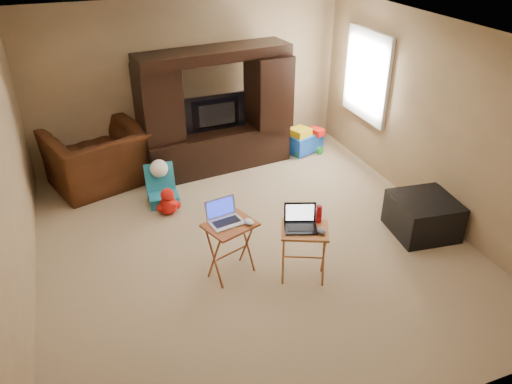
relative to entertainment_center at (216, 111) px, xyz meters
name	(u,v)px	position (x,y,z in m)	size (l,w,h in m)	color
floor	(250,240)	(-0.23, -2.09, -0.94)	(5.50, 5.50, 0.00)	#C7AD8A
ceiling	(249,35)	(-0.23, -2.09, 1.56)	(5.50, 5.50, 0.00)	silver
wall_back	(189,80)	(-0.23, 0.66, 0.31)	(5.00, 5.00, 0.00)	tan
wall_front	(391,309)	(-0.23, -4.84, 0.31)	(5.00, 5.00, 0.00)	tan
wall_left	(7,188)	(-2.73, -2.09, 0.31)	(5.50, 5.50, 0.00)	tan
wall_right	(433,120)	(2.27, -2.09, 0.31)	(5.50, 5.50, 0.00)	tan
window_pane	(368,75)	(2.25, -0.54, 0.46)	(1.20, 1.20, 0.00)	white
window_frame	(367,75)	(2.23, -0.54, 0.46)	(0.06, 1.14, 1.34)	white
entertainment_center	(216,111)	(0.00, 0.00, 0.00)	(2.29, 0.57, 1.87)	black
television	(217,115)	(0.00, -0.04, -0.04)	(0.95, 0.12, 0.55)	black
recliner	(99,159)	(-1.79, 0.05, -0.51)	(1.33, 1.16, 0.86)	#431F0E
child_rocker	(162,186)	(-1.05, -0.80, -0.67)	(0.40, 0.46, 0.54)	teal
plush_toy	(168,201)	(-1.04, -1.10, -0.75)	(0.34, 0.29, 0.38)	red
push_toy	(306,140)	(1.54, 0.01, -0.71)	(0.60, 0.43, 0.45)	blue
ottoman	(423,216)	(1.87, -2.68, -0.70)	(0.74, 0.74, 0.48)	black
tray_table_left	(231,250)	(-0.65, -2.63, -0.60)	(0.52, 0.41, 0.67)	#A75428
tray_table_right	(303,254)	(0.06, -2.97, -0.61)	(0.50, 0.40, 0.65)	#AD5729
laptop_left	(226,214)	(-0.68, -2.60, -0.15)	(0.35, 0.29, 0.24)	silver
laptop_right	(301,220)	(0.02, -2.95, -0.17)	(0.34, 0.28, 0.24)	black
mouse_left	(249,222)	(-0.46, -2.70, -0.24)	(0.09, 0.14, 0.06)	white
mouse_right	(321,231)	(0.19, -3.09, -0.26)	(0.08, 0.13, 0.05)	#3C3C40
water_bottle	(319,214)	(0.26, -2.89, -0.19)	(0.06, 0.06, 0.20)	red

